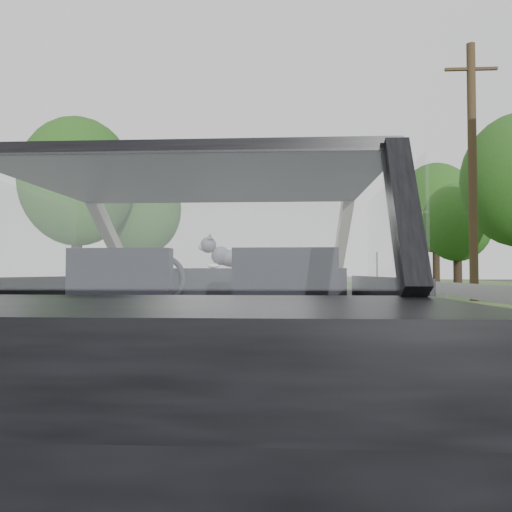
# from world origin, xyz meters

# --- Properties ---
(ground) EXTENTS (140.00, 140.00, 0.00)m
(ground) POSITION_xyz_m (0.00, 0.00, 0.00)
(ground) COLOR #404042
(ground) RESTS_ON ground
(subject_car) EXTENTS (1.80, 4.00, 1.45)m
(subject_car) POSITION_xyz_m (0.00, 0.00, 0.72)
(subject_car) COLOR black
(subject_car) RESTS_ON ground
(dashboard) EXTENTS (1.58, 0.45, 0.30)m
(dashboard) POSITION_xyz_m (0.00, 0.62, 0.85)
(dashboard) COLOR black
(dashboard) RESTS_ON subject_car
(driver_seat) EXTENTS (0.50, 0.72, 0.42)m
(driver_seat) POSITION_xyz_m (-0.40, -0.29, 0.88)
(driver_seat) COLOR black
(driver_seat) RESTS_ON subject_car
(passenger_seat) EXTENTS (0.50, 0.72, 0.42)m
(passenger_seat) POSITION_xyz_m (0.40, -0.29, 0.88)
(passenger_seat) COLOR black
(passenger_seat) RESTS_ON subject_car
(steering_wheel) EXTENTS (0.36, 0.36, 0.04)m
(steering_wheel) POSITION_xyz_m (-0.40, 0.33, 0.92)
(steering_wheel) COLOR black
(steering_wheel) RESTS_ON dashboard
(cat) EXTENTS (0.54, 0.25, 0.23)m
(cat) POSITION_xyz_m (0.12, 0.59, 1.08)
(cat) COLOR slate
(cat) RESTS_ON dashboard
(guardrail) EXTENTS (0.05, 90.00, 0.32)m
(guardrail) POSITION_xyz_m (4.30, 10.00, 0.58)
(guardrail) COLOR #9A9A9A
(guardrail) RESTS_ON ground
(other_car) EXTENTS (2.32, 4.58, 1.44)m
(other_car) POSITION_xyz_m (0.57, 21.89, 0.72)
(other_car) COLOR silver
(other_car) RESTS_ON ground
(highway_sign) EXTENTS (0.22, 0.89, 2.22)m
(highway_sign) POSITION_xyz_m (6.03, 27.93, 1.11)
(highway_sign) COLOR #0A5422
(highway_sign) RESTS_ON ground
(utility_pole) EXTENTS (0.35, 0.35, 8.89)m
(utility_pole) POSITION_xyz_m (6.85, 14.60, 4.45)
(utility_pole) COLOR #2E2113
(utility_pole) RESTS_ON ground
(tree_2) EXTENTS (4.48, 4.48, 5.97)m
(tree_2) POSITION_xyz_m (10.34, 26.45, 2.98)
(tree_2) COLOR #1D4D16
(tree_2) RESTS_ON ground
(tree_3) EXTENTS (8.07, 8.07, 9.43)m
(tree_3) POSITION_xyz_m (12.46, 37.57, 4.72)
(tree_3) COLOR #1D4D16
(tree_3) RESTS_ON ground
(tree_5) EXTENTS (7.15, 7.15, 8.52)m
(tree_5) POSITION_xyz_m (-9.97, 21.55, 4.26)
(tree_5) COLOR #1D4D16
(tree_5) RESTS_ON ground
(tree_6) EXTENTS (6.10, 6.10, 7.12)m
(tree_6) POSITION_xyz_m (-7.87, 25.25, 3.56)
(tree_6) COLOR #1D4D16
(tree_6) RESTS_ON ground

